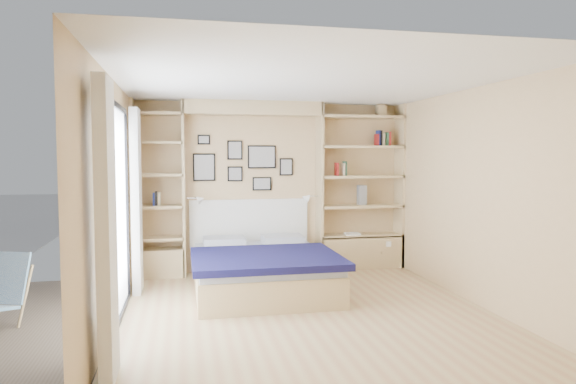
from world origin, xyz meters
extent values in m
plane|color=tan|center=(0.00, 0.00, 0.00)|extent=(4.50, 4.50, 0.00)
plane|color=#D5B17C|center=(0.00, 2.25, 1.25)|extent=(4.00, 0.00, 4.00)
plane|color=#D5B17C|center=(0.00, -2.25, 1.25)|extent=(4.00, 0.00, 4.00)
plane|color=#D5B17C|center=(-2.00, 0.00, 1.25)|extent=(0.00, 4.50, 4.50)
plane|color=#D5B17C|center=(2.00, 0.00, 1.25)|extent=(0.00, 4.50, 4.50)
plane|color=white|center=(0.00, 0.00, 2.50)|extent=(4.50, 4.50, 0.00)
cube|color=#D1BA7E|center=(-1.30, 2.08, 1.25)|extent=(0.04, 0.35, 2.50)
cube|color=#D1BA7E|center=(0.70, 2.08, 1.25)|extent=(0.04, 0.35, 2.50)
cube|color=#D1BA7E|center=(-0.30, 2.08, 2.40)|extent=(2.00, 0.35, 0.20)
cube|color=#D1BA7E|center=(1.98, 2.08, 1.25)|extent=(0.04, 0.35, 2.50)
cube|color=#D1BA7E|center=(-1.98, 2.08, 1.25)|extent=(0.04, 0.35, 2.50)
cube|color=#D1BA7E|center=(1.35, 2.08, 0.25)|extent=(1.30, 0.35, 0.50)
cube|color=#D1BA7E|center=(-1.65, 2.08, 0.20)|extent=(0.70, 0.35, 0.40)
cube|color=black|center=(-1.97, 0.00, 2.23)|extent=(0.04, 2.08, 0.06)
cube|color=black|center=(-1.97, 0.00, 0.03)|extent=(0.04, 2.08, 0.06)
cube|color=black|center=(-1.97, -1.02, 1.10)|extent=(0.04, 0.06, 2.20)
cube|color=black|center=(-1.97, 1.02, 1.10)|extent=(0.04, 0.06, 2.20)
cube|color=silver|center=(-1.98, 0.00, 1.12)|extent=(0.01, 2.00, 2.20)
cube|color=white|center=(-1.88, -1.30, 1.15)|extent=(0.10, 0.45, 2.30)
cube|color=white|center=(-1.88, 1.30, 1.15)|extent=(0.10, 0.45, 2.30)
cube|color=#D1BA7E|center=(1.35, 2.08, 0.50)|extent=(1.30, 0.35, 0.04)
cube|color=#D1BA7E|center=(1.35, 2.08, 0.95)|extent=(1.30, 0.35, 0.04)
cube|color=#D1BA7E|center=(1.35, 2.08, 1.40)|extent=(1.30, 0.35, 0.04)
cube|color=#D1BA7E|center=(1.35, 2.08, 1.85)|extent=(1.30, 0.35, 0.04)
cube|color=#D1BA7E|center=(1.35, 2.08, 2.30)|extent=(1.30, 0.35, 0.04)
cube|color=#D1BA7E|center=(-1.65, 2.08, 0.55)|extent=(0.70, 0.35, 0.04)
cube|color=#D1BA7E|center=(-1.65, 2.08, 1.00)|extent=(0.70, 0.35, 0.04)
cube|color=#D1BA7E|center=(-1.65, 2.08, 1.45)|extent=(0.70, 0.35, 0.04)
cube|color=#D1BA7E|center=(-1.65, 2.08, 1.90)|extent=(0.70, 0.35, 0.04)
cube|color=#D1BA7E|center=(-1.65, 2.08, 2.30)|extent=(0.70, 0.35, 0.04)
cube|color=#D1BA7E|center=(-0.34, 1.04, 0.18)|extent=(1.66, 2.08, 0.36)
cube|color=#B1B5C1|center=(-0.34, 1.04, 0.41)|extent=(1.62, 2.04, 0.10)
cube|color=#11103C|center=(-0.34, 0.69, 0.48)|extent=(1.76, 1.46, 0.08)
cube|color=#B1B5C1|center=(-0.76, 1.78, 0.52)|extent=(0.57, 0.42, 0.12)
cube|color=#B1B5C1|center=(0.08, 1.78, 0.52)|extent=(0.57, 0.42, 0.12)
cube|color=white|center=(-0.34, 2.22, 0.72)|extent=(1.76, 0.04, 0.70)
cube|color=black|center=(-1.00, 2.23, 1.55)|extent=(0.32, 0.02, 0.40)
cube|color=gray|center=(-1.00, 2.21, 1.55)|extent=(0.28, 0.01, 0.36)
cube|color=black|center=(-0.55, 2.23, 1.80)|extent=(0.22, 0.02, 0.28)
cube|color=gray|center=(-0.55, 2.21, 1.80)|extent=(0.18, 0.01, 0.24)
cube|color=black|center=(-0.55, 2.23, 1.45)|extent=(0.22, 0.02, 0.22)
cube|color=gray|center=(-0.55, 2.21, 1.45)|extent=(0.18, 0.01, 0.18)
cube|color=black|center=(-0.15, 2.23, 1.70)|extent=(0.42, 0.02, 0.34)
cube|color=gray|center=(-0.15, 2.21, 1.70)|extent=(0.38, 0.01, 0.30)
cube|color=black|center=(-0.15, 2.23, 1.30)|extent=(0.28, 0.02, 0.20)
cube|color=gray|center=(-0.15, 2.21, 1.30)|extent=(0.24, 0.01, 0.16)
cube|color=black|center=(0.22, 2.23, 1.55)|extent=(0.20, 0.02, 0.26)
cube|color=gray|center=(0.22, 2.21, 1.55)|extent=(0.16, 0.01, 0.22)
cube|color=black|center=(-1.00, 2.23, 1.95)|extent=(0.18, 0.02, 0.14)
cube|color=gray|center=(-1.00, 2.21, 1.95)|extent=(0.14, 0.01, 0.10)
cylinder|color=silver|center=(-1.16, 2.00, 1.12)|extent=(0.20, 0.02, 0.02)
cone|color=white|center=(-1.06, 2.00, 1.10)|extent=(0.13, 0.12, 0.15)
cylinder|color=silver|center=(0.56, 2.00, 1.12)|extent=(0.20, 0.02, 0.02)
cone|color=white|center=(0.46, 2.00, 1.10)|extent=(0.13, 0.12, 0.15)
cube|color=#A51E1E|center=(0.96, 2.07, 1.52)|extent=(0.02, 0.15, 0.19)
cube|color=#BFB28C|center=(1.07, 2.07, 1.51)|extent=(0.04, 0.15, 0.18)
cube|color=#26593F|center=(1.09, 2.07, 1.53)|extent=(0.03, 0.15, 0.21)
cube|color=#A51E1E|center=(1.60, 2.07, 1.96)|extent=(0.02, 0.15, 0.18)
cube|color=navy|center=(1.62, 2.07, 1.99)|extent=(0.03, 0.15, 0.23)
cube|color=black|center=(1.64, 2.07, 1.98)|extent=(0.03, 0.15, 0.23)
cube|color=#BFB28C|center=(1.68, 2.07, 1.96)|extent=(0.04, 0.15, 0.19)
cube|color=#2A5939|center=(1.75, 2.07, 1.97)|extent=(0.03, 0.15, 0.20)
cube|color=#A51E1E|center=(1.78, 2.07, 1.98)|extent=(0.03, 0.15, 0.21)
cube|color=navy|center=(-1.71, 2.07, 1.11)|extent=(0.02, 0.15, 0.18)
cube|color=black|center=(-1.68, 2.07, 1.12)|extent=(0.03, 0.15, 0.20)
cube|color=#BFB28C|center=(-1.63, 2.07, 1.11)|extent=(0.03, 0.15, 0.18)
cube|color=#D1BA7E|center=(1.66, 2.07, 2.40)|extent=(0.13, 0.13, 0.15)
cone|color=#D1BA7E|center=(1.66, 2.07, 2.51)|extent=(0.20, 0.20, 0.08)
cube|color=slate|center=(1.36, 2.07, 1.12)|extent=(0.12, 0.12, 0.30)
cube|color=white|center=(1.20, 2.02, 0.54)|extent=(0.22, 0.16, 0.03)
cylinder|color=tan|center=(-2.88, 0.16, 0.29)|extent=(0.12, 0.31, 0.62)
cube|color=teal|center=(-3.07, 0.26, 0.48)|extent=(0.48, 0.33, 0.51)
camera|label=1|loc=(-1.31, -5.34, 1.71)|focal=32.00mm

